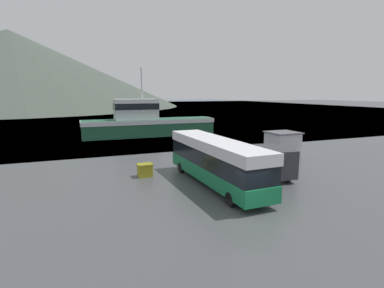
% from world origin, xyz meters
% --- Properties ---
extents(ground_plane, '(400.00, 400.00, 0.00)m').
position_xyz_m(ground_plane, '(0.00, 0.00, 0.00)').
color(ground_plane, '#424447').
extents(water_surface, '(240.00, 240.00, 0.00)m').
position_xyz_m(water_surface, '(0.00, 139.37, 0.00)').
color(water_surface, '#3D5160').
rests_on(water_surface, ground).
extents(hill_backdrop, '(155.23, 155.23, 35.40)m').
position_xyz_m(hill_backdrop, '(-35.29, 151.51, 17.70)').
color(hill_backdrop, '#424C42').
rests_on(hill_backdrop, ground).
extents(tour_bus, '(2.84, 12.14, 3.44)m').
position_xyz_m(tour_bus, '(0.69, 6.15, 1.93)').
color(tour_bus, '#146B3D').
rests_on(tour_bus, ground).
extents(delivery_van, '(2.49, 5.67, 2.53)m').
position_xyz_m(delivery_van, '(5.89, 6.50, 1.33)').
color(delivery_van, '#2D2D33').
rests_on(delivery_van, ground).
extents(fishing_boat, '(20.76, 4.35, 10.61)m').
position_xyz_m(fishing_boat, '(1.70, 33.20, 2.15)').
color(fishing_boat, '#1E5138').
rests_on(fishing_boat, water_surface).
extents(storage_bin, '(1.24, 1.01, 1.06)m').
position_xyz_m(storage_bin, '(-3.72, 10.31, 0.54)').
color(storage_bin, olive).
rests_on(storage_bin, ground).
extents(dock_kiosk, '(3.16, 3.00, 2.69)m').
position_xyz_m(dock_kiosk, '(11.79, 12.52, 1.36)').
color(dock_kiosk, '#B2B2B7').
rests_on(dock_kiosk, ground).
extents(mooring_bollard, '(0.32, 0.32, 0.70)m').
position_xyz_m(mooring_bollard, '(3.85, 17.57, 0.38)').
color(mooring_bollard, '#4C4C51').
rests_on(mooring_bollard, ground).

